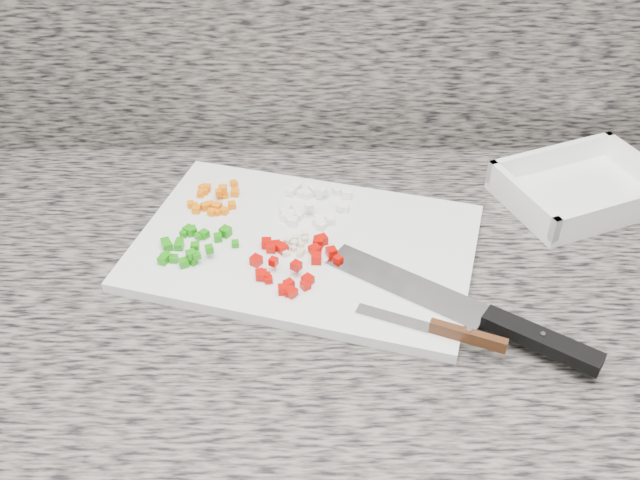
% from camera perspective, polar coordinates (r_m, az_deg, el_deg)
% --- Properties ---
extents(cabinet, '(3.92, 0.62, 0.86)m').
position_cam_1_polar(cabinet, '(1.29, 0.92, -18.10)').
color(cabinet, silver).
rests_on(cabinet, ground).
extents(countertop, '(3.96, 0.64, 0.04)m').
position_cam_1_polar(countertop, '(0.95, 1.19, -3.02)').
color(countertop, '#635E57').
rests_on(countertop, cabinet).
extents(cutting_board, '(0.50, 0.40, 0.01)m').
position_cam_1_polar(cutting_board, '(0.95, -1.20, -0.53)').
color(cutting_board, white).
rests_on(cutting_board, countertop).
extents(carrot_pile, '(0.07, 0.08, 0.02)m').
position_cam_1_polar(carrot_pile, '(1.03, -8.52, 3.29)').
color(carrot_pile, orange).
rests_on(carrot_pile, cutting_board).
extents(onion_pile, '(0.10, 0.11, 0.02)m').
position_cam_1_polar(onion_pile, '(1.00, -0.63, 2.77)').
color(onion_pile, white).
rests_on(onion_pile, cutting_board).
extents(green_pepper_pile, '(0.10, 0.08, 0.02)m').
position_cam_1_polar(green_pepper_pile, '(0.95, -10.28, -0.33)').
color(green_pepper_pile, '#19840C').
rests_on(green_pepper_pile, cutting_board).
extents(red_pepper_pile, '(0.12, 0.12, 0.02)m').
position_cam_1_polar(red_pepper_pile, '(0.91, -2.35, -1.72)').
color(red_pepper_pile, '#B40702').
rests_on(red_pepper_pile, cutting_board).
extents(garlic_pile, '(0.05, 0.05, 0.01)m').
position_cam_1_polar(garlic_pile, '(0.94, -2.06, -0.32)').
color(garlic_pile, beige).
rests_on(garlic_pile, cutting_board).
extents(chef_knife, '(0.31, 0.23, 0.02)m').
position_cam_1_polar(chef_knife, '(0.85, 13.56, -6.23)').
color(chef_knife, '#BABDC1').
rests_on(chef_knife, cutting_board).
extents(paring_knife, '(0.17, 0.08, 0.02)m').
position_cam_1_polar(paring_knife, '(0.83, 10.23, -7.20)').
color(paring_knife, '#BABDC1').
rests_on(paring_knife, cutting_board).
extents(tray, '(0.27, 0.23, 0.05)m').
position_cam_1_polar(tray, '(1.11, 20.14, 3.76)').
color(tray, white).
rests_on(tray, countertop).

